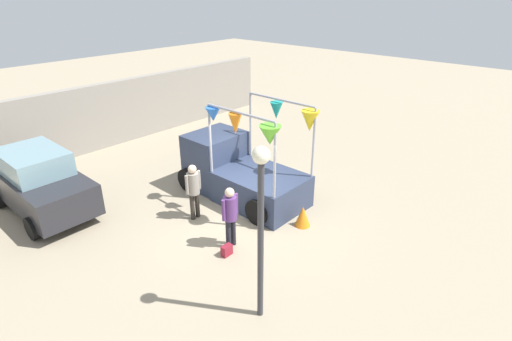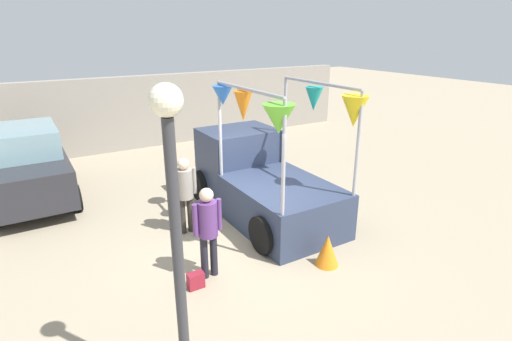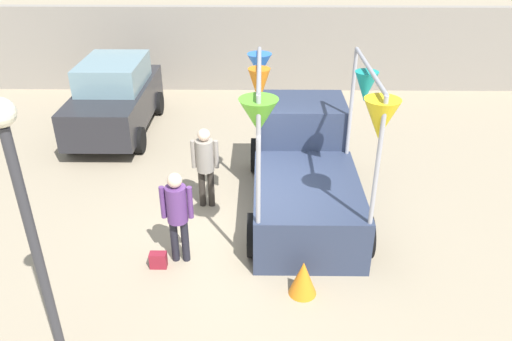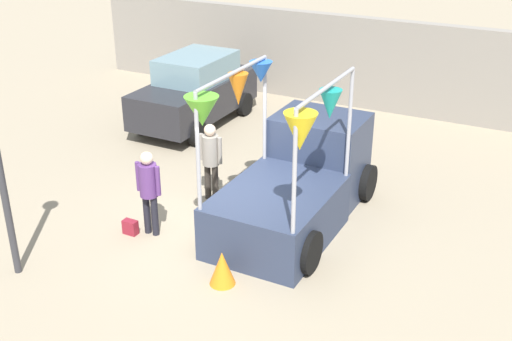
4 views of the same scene
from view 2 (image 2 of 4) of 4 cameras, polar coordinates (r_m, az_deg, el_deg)
ground_plane at (r=8.51m, az=-1.55°, el=-9.66°), size 60.00×60.00×0.00m
vendor_truck at (r=9.43m, az=0.37°, el=-0.86°), size 2.49×4.16×3.12m
parked_car at (r=11.50m, az=-29.74°, el=0.72°), size 1.88×4.00×1.88m
person_customer at (r=6.89m, az=-6.92°, el=-7.67°), size 0.53×0.34×1.68m
person_vendor at (r=8.46m, az=-10.13°, el=-2.56°), size 0.53×0.34×1.67m
handbag at (r=7.06m, az=-8.60°, el=-15.27°), size 0.28×0.16×0.28m
street_lamp at (r=4.07m, az=-11.58°, el=-5.72°), size 0.32×0.32×3.70m
brick_boundary_wall at (r=15.23m, az=-16.90°, el=7.91°), size 18.00×0.36×2.60m
folded_kite_bundle_tangerine at (r=7.61m, az=10.17°, el=-11.17°), size 0.61×0.61×0.60m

